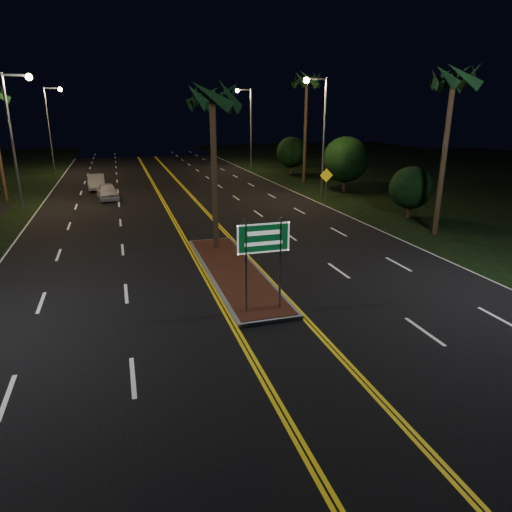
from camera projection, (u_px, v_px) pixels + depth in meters
name	position (u px, v px, depth m)	size (l,w,h in m)	color
ground	(292.00, 352.00, 13.26)	(120.00, 120.00, 0.00)	black
grass_right	(487.00, 182.00, 44.30)	(40.00, 110.00, 0.01)	black
median_island	(233.00, 271.00, 19.61)	(2.25, 10.25, 0.17)	gray
highway_sign	(263.00, 247.00, 15.07)	(1.80, 0.08, 3.20)	gray
streetlight_left_mid	(16.00, 126.00, 30.46)	(1.91, 0.44, 9.00)	gray
streetlight_left_far	(52.00, 120.00, 48.68)	(1.91, 0.44, 9.00)	gray
streetlight_right_mid	(320.00, 124.00, 34.49)	(1.91, 0.44, 9.00)	gray
streetlight_right_far	(248.00, 119.00, 52.71)	(1.91, 0.44, 9.00)	gray
palm_median	(212.00, 97.00, 20.59)	(2.40, 2.40, 8.30)	#382819
palm_right_near	(454.00, 79.00, 23.30)	(2.40, 2.40, 9.30)	#382819
palm_right_far	(307.00, 81.00, 41.31)	(2.40, 2.40, 10.30)	#382819
shrub_near	(411.00, 188.00, 29.14)	(2.70, 2.70, 3.30)	#382819
shrub_mid	(346.00, 160.00, 38.15)	(3.78, 3.78, 4.62)	#382819
shrub_far	(292.00, 152.00, 49.14)	(3.24, 3.24, 3.96)	#382819
car_near	(107.00, 190.00, 35.57)	(1.85, 4.32, 1.44)	white
car_far	(96.00, 181.00, 40.05)	(1.96, 4.58, 1.53)	#B8B9C2
warning_sign	(326.00, 180.00, 34.73)	(1.03, 0.11, 2.47)	gray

